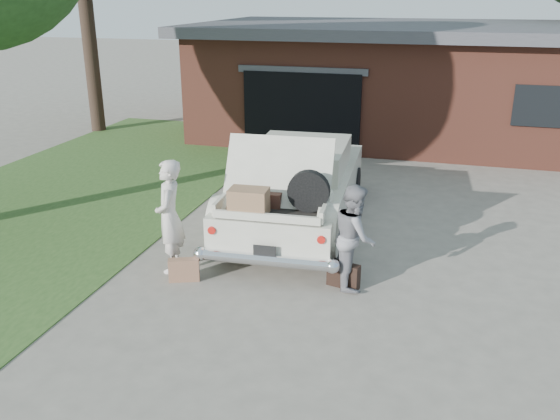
# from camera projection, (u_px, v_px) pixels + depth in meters

# --- Properties ---
(ground) EXTENTS (90.00, 90.00, 0.00)m
(ground) POSITION_uv_depth(u_px,v_px,m) (269.00, 293.00, 8.74)
(ground) COLOR gray
(ground) RESTS_ON ground
(grass_strip) EXTENTS (6.00, 16.00, 0.02)m
(grass_strip) POSITION_uv_depth(u_px,v_px,m) (67.00, 196.00, 12.86)
(grass_strip) COLOR #2D4C1E
(grass_strip) RESTS_ON ground
(house) EXTENTS (12.80, 7.80, 3.30)m
(house) POSITION_uv_depth(u_px,v_px,m) (407.00, 79.00, 18.26)
(house) COLOR brown
(house) RESTS_ON ground
(sedan) EXTENTS (2.33, 5.35, 2.03)m
(sedan) POSITION_uv_depth(u_px,v_px,m) (297.00, 186.00, 11.08)
(sedan) COLOR silver
(sedan) RESTS_ON ground
(woman_left) EXTENTS (0.62, 0.76, 1.80)m
(woman_left) POSITION_uv_depth(u_px,v_px,m) (170.00, 216.00, 9.20)
(woman_left) COLOR beige
(woman_left) RESTS_ON ground
(woman_right) EXTENTS (0.77, 0.89, 1.58)m
(woman_right) POSITION_uv_depth(u_px,v_px,m) (355.00, 236.00, 8.74)
(woman_right) COLOR gray
(woman_right) RESTS_ON ground
(suitcase_left) EXTENTS (0.49, 0.31, 0.36)m
(suitcase_left) POSITION_uv_depth(u_px,v_px,m) (184.00, 270.00, 9.07)
(suitcase_left) COLOR #9E6C50
(suitcase_left) RESTS_ON ground
(suitcase_right) EXTENTS (0.52, 0.27, 0.38)m
(suitcase_right) POSITION_uv_depth(u_px,v_px,m) (343.00, 275.00, 8.88)
(suitcase_right) COLOR black
(suitcase_right) RESTS_ON ground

